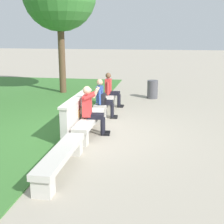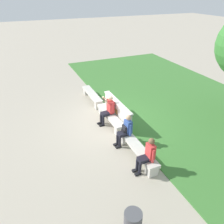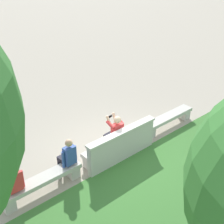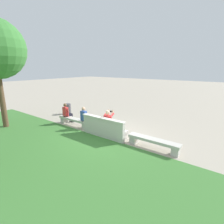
# 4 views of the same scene
# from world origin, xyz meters

# --- Properties ---
(ground_plane) EXTENTS (80.00, 80.00, 0.00)m
(ground_plane) POSITION_xyz_m (0.00, 0.00, 0.00)
(ground_plane) COLOR #A89E8C
(grass_strip) EXTENTS (19.19, 8.00, 0.03)m
(grass_strip) POSITION_xyz_m (0.00, 4.38, 0.01)
(grass_strip) COLOR #3D7533
(grass_strip) RESTS_ON ground
(bench_main) EXTENTS (2.24, 0.40, 0.45)m
(bench_main) POSITION_xyz_m (-2.48, 0.00, 0.31)
(bench_main) COLOR beige
(bench_main) RESTS_ON ground
(bench_near) EXTENTS (2.24, 0.40, 0.45)m
(bench_near) POSITION_xyz_m (0.00, 0.00, 0.31)
(bench_near) COLOR beige
(bench_near) RESTS_ON ground
(bench_mid) EXTENTS (2.24, 0.40, 0.45)m
(bench_mid) POSITION_xyz_m (2.48, 0.00, 0.31)
(bench_mid) COLOR beige
(bench_mid) RESTS_ON ground
(backrest_wall_with_plaque) EXTENTS (2.49, 0.24, 1.01)m
(backrest_wall_with_plaque) POSITION_xyz_m (0.00, 0.34, 0.52)
(backrest_wall_with_plaque) COLOR beige
(backrest_wall_with_plaque) RESTS_ON ground
(person_photographer) EXTENTS (0.49, 0.74, 1.32)m
(person_photographer) POSITION_xyz_m (-0.06, -0.08, 0.74)
(person_photographer) COLOR black
(person_photographer) RESTS_ON ground
(person_distant) EXTENTS (0.48, 0.69, 1.26)m
(person_distant) POSITION_xyz_m (1.63, -0.07, 0.67)
(person_distant) COLOR black
(person_distant) RESTS_ON ground
(person_companion) EXTENTS (0.48, 0.67, 1.26)m
(person_companion) POSITION_xyz_m (3.18, -0.07, 0.67)
(person_companion) COLOR black
(person_companion) RESTS_ON ground
(backpack) EXTENTS (0.28, 0.24, 0.43)m
(backpack) POSITION_xyz_m (1.58, -0.05, 0.63)
(backpack) COLOR black
(backpack) RESTS_ON bench_mid
(trash_bin) EXTENTS (0.44, 0.44, 0.75)m
(trash_bin) POSITION_xyz_m (4.92, -1.52, 0.38)
(trash_bin) COLOR #4C4C51
(trash_bin) RESTS_ON ground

